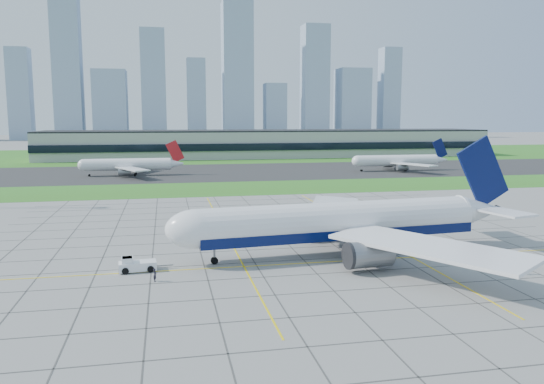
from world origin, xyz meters
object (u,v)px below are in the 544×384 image
Objects in this scene: airliner at (342,223)px; pushback_tug at (136,265)px; distant_jet_2 at (398,160)px; distant_jet_1 at (129,164)px; crew_near at (155,275)px; crew_far at (524,268)px.

pushback_tug is at bearing -179.13° from airliner.
distant_jet_2 is (70.73, 131.95, -0.89)m from airliner.
distant_jet_1 is at bearing 178.82° from distant_jet_2.
pushback_tug is at bearing -127.54° from distant_jet_2.
airliner is at bearing -72.30° from distant_jet_1.
distant_jet_1 is (-12.29, 143.68, 3.54)m from crew_near.
distant_jet_1 is (-42.84, 134.28, -0.89)m from airliner.
crew_far is 0.05× the size of distant_jet_2.
crew_near is 0.97× the size of crew_far.
distant_jet_2 reaches higher than crew_far.
airliner reaches higher than distant_jet_1.
pushback_tug is 4.29× the size of crew_near.
pushback_tug is at bearing -86.12° from distant_jet_1.
distant_jet_1 is at bearing 102.31° from airliner.
distant_jet_1 is 113.59m from distant_jet_2.
airliner reaches higher than crew_far.
crew_near is (2.92, -5.73, -0.05)m from pushback_tug.
distant_jet_2 reaches higher than pushback_tug.
airliner reaches higher than pushback_tug.
distant_jet_1 and distant_jet_2 have the same top height.
pushback_tug is 138.31m from distant_jet_1.
distant_jet_2 is (113.57, -2.34, 0.00)m from distant_jet_1.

